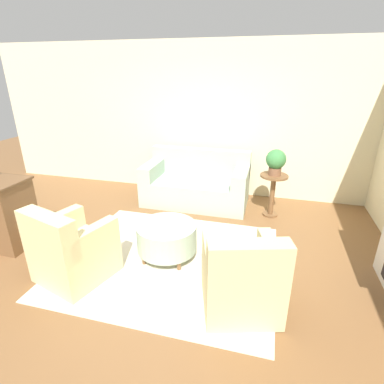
{
  "coord_description": "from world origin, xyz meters",
  "views": [
    {
      "loc": [
        1.12,
        -3.08,
        2.28
      ],
      "look_at": [
        0.15,
        0.55,
        0.75
      ],
      "focal_mm": 28.0,
      "sensor_mm": 36.0,
      "label": 1
    }
  ],
  "objects_px": {
    "armchair_left": "(71,251)",
    "ottoman_table": "(167,237)",
    "couch": "(196,185)",
    "potted_plant_on_side_table": "(276,161)",
    "armchair_right": "(242,279)",
    "side_table": "(273,189)"
  },
  "relations": [
    {
      "from": "armchair_left",
      "to": "ottoman_table",
      "type": "bearing_deg",
      "value": 36.6
    },
    {
      "from": "couch",
      "to": "potted_plant_on_side_table",
      "type": "relative_size",
      "value": 4.43
    },
    {
      "from": "armchair_right",
      "to": "couch",
      "type": "bearing_deg",
      "value": 113.51
    },
    {
      "from": "armchair_left",
      "to": "side_table",
      "type": "distance_m",
      "value": 3.18
    },
    {
      "from": "potted_plant_on_side_table",
      "to": "ottoman_table",
      "type": "bearing_deg",
      "value": -128.46
    },
    {
      "from": "armchair_left",
      "to": "side_table",
      "type": "height_order",
      "value": "armchair_left"
    },
    {
      "from": "couch",
      "to": "side_table",
      "type": "relative_size",
      "value": 2.59
    },
    {
      "from": "potted_plant_on_side_table",
      "to": "armchair_right",
      "type": "bearing_deg",
      "value": -96.34
    },
    {
      "from": "couch",
      "to": "ottoman_table",
      "type": "distance_m",
      "value": 1.84
    },
    {
      "from": "couch",
      "to": "armchair_left",
      "type": "bearing_deg",
      "value": -108.63
    },
    {
      "from": "couch",
      "to": "armchair_right",
      "type": "distance_m",
      "value": 2.74
    },
    {
      "from": "armchair_right",
      "to": "ottoman_table",
      "type": "relative_size",
      "value": 1.21
    },
    {
      "from": "ottoman_table",
      "to": "potted_plant_on_side_table",
      "type": "distance_m",
      "value": 2.16
    },
    {
      "from": "couch",
      "to": "potted_plant_on_side_table",
      "type": "bearing_deg",
      "value": -9.4
    },
    {
      "from": "potted_plant_on_side_table",
      "to": "couch",
      "type": "bearing_deg",
      "value": 170.6
    },
    {
      "from": "armchair_right",
      "to": "side_table",
      "type": "distance_m",
      "value": 2.31
    },
    {
      "from": "ottoman_table",
      "to": "couch",
      "type": "bearing_deg",
      "value": 92.16
    },
    {
      "from": "couch",
      "to": "armchair_left",
      "type": "distance_m",
      "value": 2.65
    },
    {
      "from": "armchair_left",
      "to": "ottoman_table",
      "type": "distance_m",
      "value": 1.14
    },
    {
      "from": "couch",
      "to": "armchair_left",
      "type": "height_order",
      "value": "couch"
    },
    {
      "from": "couch",
      "to": "armchair_right",
      "type": "relative_size",
      "value": 2.0
    },
    {
      "from": "armchair_right",
      "to": "potted_plant_on_side_table",
      "type": "distance_m",
      "value": 2.38
    }
  ]
}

